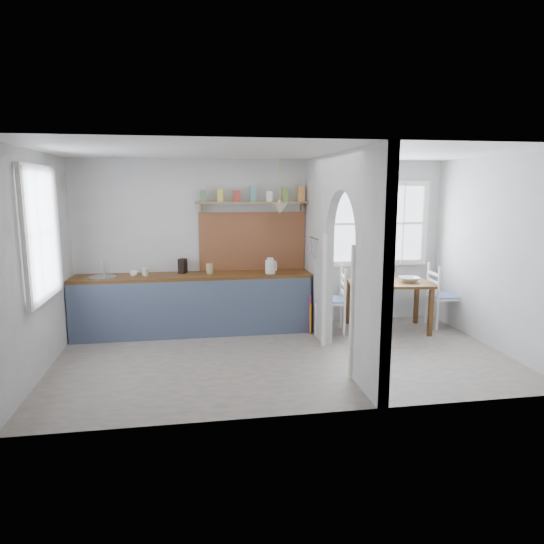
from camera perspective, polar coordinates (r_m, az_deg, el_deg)
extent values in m
cube|color=gray|center=(6.38, 1.43, -10.02)|extent=(5.80, 3.20, 0.01)
cube|color=silver|center=(6.01, 1.54, 13.98)|extent=(5.80, 3.20, 0.01)
cube|color=silver|center=(7.62, -0.80, 3.32)|extent=(5.80, 0.01, 2.60)
cube|color=silver|center=(4.52, 5.33, -1.26)|extent=(5.80, 0.01, 2.60)
cube|color=silver|center=(6.21, -25.83, 0.83)|extent=(0.01, 3.20, 2.60)
cube|color=silver|center=(7.19, 24.83, 2.01)|extent=(0.01, 3.20, 2.60)
cube|color=silver|center=(5.11, 11.80, -0.14)|extent=(0.12, 0.80, 2.60)
cube|color=silver|center=(7.18, 5.47, 2.87)|extent=(0.12, 1.20, 2.60)
cube|color=silver|center=(5.98, 8.57, 8.86)|extent=(0.12, 1.20, 1.05)
cube|color=#533415|center=(7.30, -9.23, -0.47)|extent=(3.50, 0.60, 0.05)
cube|color=#4D5874|center=(7.12, -9.12, -4.44)|extent=(3.50, 0.03, 0.85)
cube|color=black|center=(7.44, -9.14, -3.81)|extent=(3.46, 0.45, 0.85)
cylinder|color=#B8BDC5|center=(7.41, -19.33, -0.63)|extent=(0.40, 0.40, 0.02)
cube|color=brown|center=(7.56, -2.31, 3.65)|extent=(1.65, 0.03, 0.90)
cube|color=#927049|center=(7.44, -2.26, 8.18)|extent=(1.75, 0.20, 0.03)
cube|color=#3B6437|center=(7.38, -8.08, 8.89)|extent=(0.09, 0.09, 0.18)
cube|color=gold|center=(7.39, -6.13, 8.93)|extent=(0.09, 0.09, 0.18)
cube|color=maroon|center=(7.41, -4.19, 8.96)|extent=(0.09, 0.09, 0.18)
cube|color=teal|center=(7.44, -2.26, 8.98)|extent=(0.09, 0.09, 0.18)
cube|color=#F3E2C8|center=(7.47, -0.35, 9.00)|extent=(0.09, 0.09, 0.18)
cube|color=#587F30|center=(7.51, 1.54, 9.00)|extent=(0.09, 0.09, 0.18)
cube|color=#BE7D31|center=(7.57, 3.41, 8.99)|extent=(0.09, 0.09, 0.18)
cone|color=beige|center=(7.16, 0.94, 7.55)|extent=(0.26, 0.26, 0.16)
cylinder|color=#B8BDC5|center=(7.04, 4.99, 3.97)|extent=(0.02, 0.50, 0.02)
imported|color=beige|center=(7.30, -14.72, 0.00)|extent=(0.14, 0.14, 0.12)
imported|color=white|center=(7.32, -15.97, -0.17)|extent=(0.14, 0.14, 0.08)
cube|color=black|center=(7.41, -10.47, 0.71)|extent=(0.15, 0.17, 0.22)
cylinder|color=tan|center=(7.32, -7.35, 0.42)|extent=(0.13, 0.13, 0.16)
cube|color=#A12D65|center=(7.32, 4.49, -5.16)|extent=(0.02, 0.03, 0.61)
cube|color=orange|center=(7.29, 4.55, -5.43)|extent=(0.02, 0.03, 0.44)
imported|color=beige|center=(7.65, 15.85, -0.84)|extent=(0.33, 0.33, 0.07)
imported|color=#628D65|center=(7.47, 13.08, -0.85)|extent=(0.14, 0.14, 0.11)
cylinder|color=black|center=(7.39, 11.22, -1.26)|extent=(0.19, 0.19, 0.01)
imported|color=#54365A|center=(7.75, 13.01, -0.20)|extent=(0.18, 0.18, 0.18)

